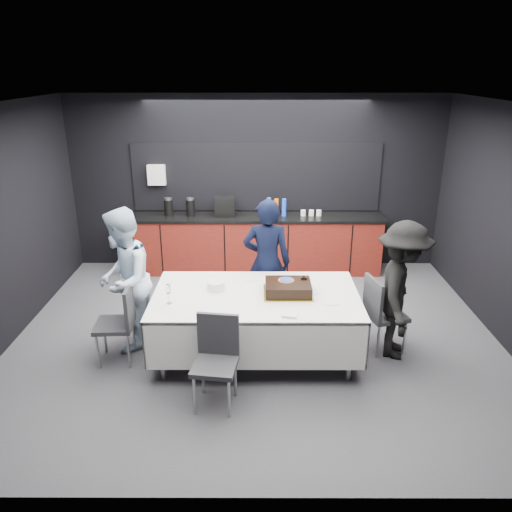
{
  "coord_description": "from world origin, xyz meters",
  "views": [
    {
      "loc": [
        0.01,
        -5.49,
        3.19
      ],
      "look_at": [
        0.0,
        0.1,
        1.05
      ],
      "focal_mm": 35.0,
      "sensor_mm": 36.0,
      "label": 1
    }
  ],
  "objects_px": {
    "chair_near": "(216,354)",
    "person_right": "(401,291)",
    "plate_stack": "(216,285)",
    "champagne_flute": "(168,290)",
    "person_center": "(267,263)",
    "cake_assembly": "(288,288)",
    "chair_left": "(121,318)",
    "chair_right": "(381,309)",
    "person_left": "(124,280)",
    "party_table": "(256,305)"
  },
  "relations": [
    {
      "from": "person_center",
      "to": "person_left",
      "type": "bearing_deg",
      "value": 23.76
    },
    {
      "from": "person_center",
      "to": "person_right",
      "type": "relative_size",
      "value": 1.03
    },
    {
      "from": "plate_stack",
      "to": "person_left",
      "type": "xyz_separation_m",
      "value": [
        -1.08,
        0.09,
        0.03
      ]
    },
    {
      "from": "plate_stack",
      "to": "person_left",
      "type": "distance_m",
      "value": 1.08
    },
    {
      "from": "chair_near",
      "to": "person_right",
      "type": "height_order",
      "value": "person_right"
    },
    {
      "from": "party_table",
      "to": "person_center",
      "type": "height_order",
      "value": "person_center"
    },
    {
      "from": "cake_assembly",
      "to": "person_center",
      "type": "relative_size",
      "value": 0.33
    },
    {
      "from": "cake_assembly",
      "to": "party_table",
      "type": "bearing_deg",
      "value": -176.31
    },
    {
      "from": "plate_stack",
      "to": "party_table",
      "type": "bearing_deg",
      "value": -15.62
    },
    {
      "from": "chair_near",
      "to": "person_right",
      "type": "xyz_separation_m",
      "value": [
        2.03,
        0.89,
        0.28
      ]
    },
    {
      "from": "champagne_flute",
      "to": "chair_near",
      "type": "bearing_deg",
      "value": -48.53
    },
    {
      "from": "plate_stack",
      "to": "person_center",
      "type": "relative_size",
      "value": 0.12
    },
    {
      "from": "cake_assembly",
      "to": "chair_left",
      "type": "xyz_separation_m",
      "value": [
        -1.88,
        -0.14,
        -0.31
      ]
    },
    {
      "from": "person_left",
      "to": "person_center",
      "type": "bearing_deg",
      "value": 109.02
    },
    {
      "from": "chair_near",
      "to": "person_center",
      "type": "bearing_deg",
      "value": 72.68
    },
    {
      "from": "person_right",
      "to": "party_table",
      "type": "bearing_deg",
      "value": 106.49
    },
    {
      "from": "chair_left",
      "to": "person_right",
      "type": "relative_size",
      "value": 0.57
    },
    {
      "from": "party_table",
      "to": "person_right",
      "type": "xyz_separation_m",
      "value": [
        1.64,
        0.03,
        0.17
      ]
    },
    {
      "from": "chair_near",
      "to": "person_right",
      "type": "distance_m",
      "value": 2.23
    },
    {
      "from": "plate_stack",
      "to": "chair_left",
      "type": "bearing_deg",
      "value": -167.01
    },
    {
      "from": "cake_assembly",
      "to": "chair_left",
      "type": "distance_m",
      "value": 1.91
    },
    {
      "from": "cake_assembly",
      "to": "chair_near",
      "type": "bearing_deg",
      "value": -130.38
    },
    {
      "from": "champagne_flute",
      "to": "chair_right",
      "type": "height_order",
      "value": "champagne_flute"
    },
    {
      "from": "person_left",
      "to": "chair_left",
      "type": "bearing_deg",
      "value": 2.4
    },
    {
      "from": "champagne_flute",
      "to": "person_right",
      "type": "height_order",
      "value": "person_right"
    },
    {
      "from": "party_table",
      "to": "chair_near",
      "type": "bearing_deg",
      "value": -114.27
    },
    {
      "from": "chair_near",
      "to": "person_left",
      "type": "bearing_deg",
      "value": 136.97
    },
    {
      "from": "person_center",
      "to": "plate_stack",
      "type": "bearing_deg",
      "value": 53.21
    },
    {
      "from": "chair_left",
      "to": "chair_right",
      "type": "bearing_deg",
      "value": 4.4
    },
    {
      "from": "plate_stack",
      "to": "champagne_flute",
      "type": "relative_size",
      "value": 0.91
    },
    {
      "from": "champagne_flute",
      "to": "chair_left",
      "type": "height_order",
      "value": "champagne_flute"
    },
    {
      "from": "champagne_flute",
      "to": "person_right",
      "type": "bearing_deg",
      "value": 5.8
    },
    {
      "from": "cake_assembly",
      "to": "plate_stack",
      "type": "relative_size",
      "value": 2.69
    },
    {
      "from": "plate_stack",
      "to": "chair_left",
      "type": "xyz_separation_m",
      "value": [
        -1.06,
        -0.24,
        -0.3
      ]
    },
    {
      "from": "chair_right",
      "to": "chair_near",
      "type": "relative_size",
      "value": 1.0
    },
    {
      "from": "cake_assembly",
      "to": "person_left",
      "type": "relative_size",
      "value": 0.32
    },
    {
      "from": "party_table",
      "to": "person_center",
      "type": "bearing_deg",
      "value": 80.52
    },
    {
      "from": "person_center",
      "to": "cake_assembly",
      "type": "bearing_deg",
      "value": 109.5
    },
    {
      "from": "cake_assembly",
      "to": "person_left",
      "type": "distance_m",
      "value": 1.91
    },
    {
      "from": "person_center",
      "to": "person_left",
      "type": "xyz_separation_m",
      "value": [
        -1.68,
        -0.61,
        0.02
      ]
    },
    {
      "from": "plate_stack",
      "to": "cake_assembly",
      "type": "bearing_deg",
      "value": -7.26
    },
    {
      "from": "party_table",
      "to": "person_left",
      "type": "bearing_deg",
      "value": 172.05
    },
    {
      "from": "chair_right",
      "to": "person_center",
      "type": "height_order",
      "value": "person_center"
    },
    {
      "from": "champagne_flute",
      "to": "chair_right",
      "type": "xyz_separation_m",
      "value": [
        2.39,
        0.35,
        -0.4
      ]
    },
    {
      "from": "plate_stack",
      "to": "champagne_flute",
      "type": "bearing_deg",
      "value": -143.18
    },
    {
      "from": "plate_stack",
      "to": "chair_near",
      "type": "relative_size",
      "value": 0.22
    },
    {
      "from": "party_table",
      "to": "chair_near",
      "type": "distance_m",
      "value": 0.95
    },
    {
      "from": "champagne_flute",
      "to": "person_center",
      "type": "xyz_separation_m",
      "value": [
        1.08,
        1.06,
        -0.1
      ]
    },
    {
      "from": "champagne_flute",
      "to": "chair_left",
      "type": "bearing_deg",
      "value": 168.59
    },
    {
      "from": "person_left",
      "to": "person_right",
      "type": "relative_size",
      "value": 1.06
    }
  ]
}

